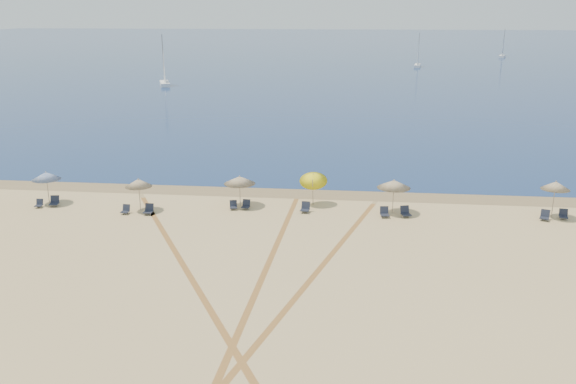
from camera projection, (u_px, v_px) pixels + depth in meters
The scene contains 24 objects.
ground at pixel (235, 370), 23.60m from camera, with size 160.00×160.00×0.00m, color tan.
ocean at pixel (342, 45), 237.36m from camera, with size 500.00×500.00×0.00m, color #0C2151.
wet_sand at pixel (293, 193), 46.40m from camera, with size 500.00×500.00×0.00m, color olive.
umbrella_0 at pixel (46, 176), 43.33m from camera, with size 2.05×2.05×2.44m.
umbrella_1 at pixel (138, 183), 41.80m from camera, with size 1.89×1.89×2.39m.
umbrella_2 at pixel (240, 180), 42.83m from camera, with size 2.29×2.29×2.29m.
umbrella_3 at pixel (313, 178), 42.99m from camera, with size 2.04×2.08×2.74m.
umbrella_4 at pixel (394, 184), 41.28m from camera, with size 2.33×2.33×2.45m.
umbrella_5 at pixel (556, 186), 40.28m from camera, with size 1.92×1.93×2.64m.
chair_0 at pixel (39, 204), 42.97m from camera, with size 0.53×0.61×0.59m.
chair_1 at pixel (54, 201), 43.26m from camera, with size 0.73×0.81×0.74m.
chair_2 at pixel (126, 210), 41.63m from camera, with size 0.57×0.65×0.63m.
chair_3 at pixel (149, 210), 41.52m from camera, with size 0.61×0.72×0.73m.
chair_4 at pixel (233, 205), 42.56m from camera, with size 0.64×0.71×0.63m.
chair_5 at pixel (246, 205), 42.63m from camera, with size 0.60×0.69×0.66m.
chair_6 at pixel (305, 208), 41.92m from camera, with size 0.71×0.80×0.74m.
chair_7 at pixel (384, 213), 40.96m from camera, with size 0.67×0.76×0.71m.
chair_8 at pixel (405, 212), 41.00m from camera, with size 0.79×0.87×0.74m.
chair_9 at pixel (545, 216), 40.34m from camera, with size 0.80×0.86×0.70m.
chair_10 at pixel (563, 215), 40.57m from camera, with size 0.68×0.76×0.68m.
sailboat_0 at pixel (503, 49), 177.53m from camera, with size 3.16×5.72×8.28m.
sailboat_1 at pixel (418, 57), 147.82m from camera, with size 2.24×5.67×8.23m.
sailboat_2 at pixel (164, 70), 111.18m from camera, with size 3.69×6.46×9.38m.
tire_tracks at pixel (254, 267), 33.03m from camera, with size 44.11×38.97×0.00m.
Camera 1 is at (4.24, -20.11, 13.78)m, focal length 36.88 mm.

